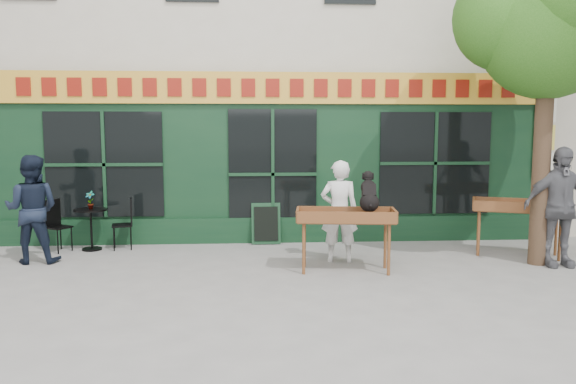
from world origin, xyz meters
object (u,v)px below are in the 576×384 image
object	(u,v)px
book_cart_right	(519,210)
woman	(339,211)
man_right	(559,207)
dog	(369,190)
bistro_table	(91,221)
man_left	(32,209)
book_cart_center	(346,220)

from	to	relation	value
book_cart_right	woman	bearing A→B (deg)	-154.44
woman	man_right	xyz separation A→B (m)	(3.50, -0.53, 0.12)
book_cart_right	dog	bearing A→B (deg)	-140.50
bistro_table	man_left	xyz separation A→B (m)	(-0.70, -0.90, 0.36)
bistro_table	woman	bearing A→B (deg)	-14.72
man_left	dog	bearing A→B (deg)	168.34
woman	man_left	xyz separation A→B (m)	(-5.12, 0.26, 0.05)
book_cart_right	bistro_table	size ratio (longest dim) A/B	2.14
book_cart_center	woman	world-z (taller)	woman
dog	man_left	distance (m)	5.57
man_left	man_right	bearing A→B (deg)	173.07
dog	woman	size ratio (longest dim) A/B	0.35
bistro_table	man_left	distance (m)	1.20
dog	man_right	size ratio (longest dim) A/B	0.31
woman	book_cart_right	world-z (taller)	woman
dog	bistro_table	distance (m)	5.17
woman	book_cart_right	xyz separation A→B (m)	(3.20, 0.22, -0.03)
man_right	man_left	world-z (taller)	man_right
dog	bistro_table	world-z (taller)	dog
book_cart_center	bistro_table	distance (m)	4.78
dog	bistro_table	bearing A→B (deg)	165.11
dog	woman	xyz separation A→B (m)	(-0.35, 0.70, -0.43)
book_cart_right	bistro_table	world-z (taller)	book_cart_right
woman	book_cart_right	bearing A→B (deg)	-169.63
man_right	bistro_table	bearing A→B (deg)	169.58
dog	book_cart_right	size ratio (longest dim) A/B	0.37
book_cart_center	man_right	distance (m)	3.51
woman	man_right	size ratio (longest dim) A/B	0.88
woman	book_cart_right	distance (m)	3.21
dog	bistro_table	xyz separation A→B (m)	(-4.77, 1.86, -0.75)
man_left	bistro_table	bearing A→B (deg)	-129.57
woman	bistro_table	world-z (taller)	woman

